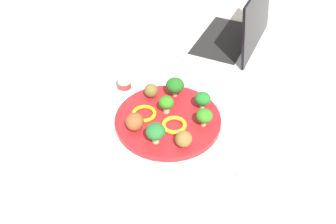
# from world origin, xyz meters

# --- Properties ---
(ground_plane) EXTENTS (4.00, 4.00, 0.00)m
(ground_plane) POSITION_xyz_m (0.00, 0.00, 0.00)
(ground_plane) COLOR beige
(plate) EXTENTS (0.28, 0.28, 0.02)m
(plate) POSITION_xyz_m (0.00, 0.00, 0.01)
(plate) COLOR red
(plate) RESTS_ON ground_plane
(broccoli_floret_back_left) EXTENTS (0.04, 0.04, 0.05)m
(broccoli_floret_back_left) POSITION_xyz_m (0.02, -0.01, 0.05)
(broccoli_floret_back_left) COLOR #A1BB7F
(broccoli_floret_back_left) RESTS_ON plate
(broccoli_floret_mid_right) EXTENTS (0.04, 0.04, 0.05)m
(broccoli_floret_mid_right) POSITION_xyz_m (-0.03, -0.10, 0.05)
(broccoli_floret_mid_right) COLOR #93CD83
(broccoli_floret_mid_right) RESTS_ON plate
(broccoli_floret_center) EXTENTS (0.05, 0.05, 0.06)m
(broccoli_floret_center) POSITION_xyz_m (0.06, -0.08, 0.05)
(broccoli_floret_center) COLOR #A7C17D
(broccoli_floret_center) RESTS_ON plate
(broccoli_floret_back_right) EXTENTS (0.04, 0.04, 0.05)m
(broccoli_floret_back_right) POSITION_xyz_m (-0.08, -0.05, 0.05)
(broccoli_floret_back_right) COLOR #AAC06B
(broccoli_floret_back_right) RESTS_ON plate
(broccoli_floret_front_right) EXTENTS (0.05, 0.05, 0.06)m
(broccoli_floret_front_right) POSITION_xyz_m (-0.05, 0.08, 0.05)
(broccoli_floret_front_right) COLOR #9BCE77
(broccoli_floret_front_right) RESTS_ON plate
(meatball_center) EXTENTS (0.04, 0.04, 0.04)m
(meatball_center) POSITION_xyz_m (0.10, -0.02, 0.04)
(meatball_center) COLOR brown
(meatball_center) RESTS_ON plate
(meatball_mid_left) EXTENTS (0.05, 0.05, 0.05)m
(meatball_mid_left) POSITION_xyz_m (0.02, 0.09, 0.04)
(meatball_mid_left) COLOR brown
(meatball_mid_left) RESTS_ON plate
(meatball_back_right) EXTENTS (0.04, 0.04, 0.04)m
(meatball_back_right) POSITION_xyz_m (-0.10, 0.04, 0.04)
(meatball_back_right) COLOR brown
(meatball_back_right) RESTS_ON plate
(pepper_ring_back_right) EXTENTS (0.08, 0.08, 0.01)m
(pepper_ring_back_right) POSITION_xyz_m (0.05, 0.04, 0.02)
(pepper_ring_back_right) COLOR yellow
(pepper_ring_back_right) RESTS_ON plate
(pepper_ring_mid_left) EXTENTS (0.09, 0.09, 0.01)m
(pepper_ring_mid_left) POSITION_xyz_m (-0.04, 0.01, 0.02)
(pepper_ring_mid_left) COLOR yellow
(pepper_ring_mid_left) RESTS_ON plate
(napkin) EXTENTS (0.17, 0.12, 0.01)m
(napkin) POSITION_xyz_m (-0.27, 0.01, 0.00)
(napkin) COLOR white
(napkin) RESTS_ON ground_plane
(fork) EXTENTS (0.12, 0.03, 0.01)m
(fork) POSITION_xyz_m (-0.26, 0.03, 0.01)
(fork) COLOR silver
(fork) RESTS_ON napkin
(knife) EXTENTS (0.15, 0.02, 0.01)m
(knife) POSITION_xyz_m (-0.26, -0.00, 0.01)
(knife) COLOR silver
(knife) RESTS_ON napkin
(yogurt_bottle) EXTENTS (0.04, 0.04, 0.07)m
(yogurt_bottle) POSITION_xyz_m (0.18, 0.01, 0.03)
(yogurt_bottle) COLOR white
(yogurt_bottle) RESTS_ON ground_plane
(laptop) EXTENTS (0.33, 0.38, 0.22)m
(laptop) POSITION_xyz_m (0.15, -0.43, 0.04)
(laptop) COLOR #B8B8B8
(laptop) RESTS_ON ground_plane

